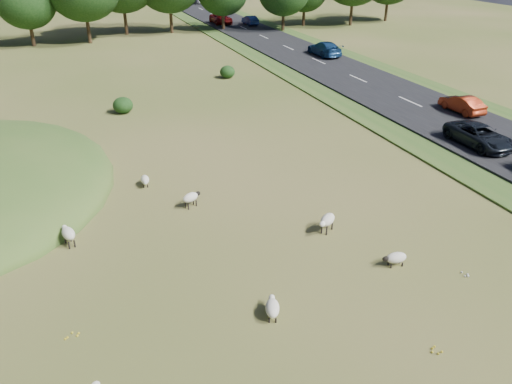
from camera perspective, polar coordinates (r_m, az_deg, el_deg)
ground at (r=38.61m, az=-11.47°, el=8.29°), size 160.00×160.00×0.00m
road at (r=54.25m, az=8.19°, el=14.05°), size 8.00×150.00×0.25m
shrubs at (r=45.69m, az=-16.06°, el=11.47°), size 23.55×12.36×1.25m
sheep_0 at (r=25.02m, az=-7.45°, el=-0.60°), size 1.11×0.82×0.78m
sheep_1 at (r=18.07m, az=1.88°, el=-13.05°), size 0.79×1.18×0.65m
sheep_3 at (r=21.32m, az=15.66°, el=-7.25°), size 1.10×0.56×0.62m
sheep_4 at (r=22.92m, az=8.13°, el=-3.20°), size 1.20×1.02×0.88m
sheep_5 at (r=27.67m, az=-12.58°, el=1.37°), size 0.52×1.03×0.58m
sheep_6 at (r=23.25m, az=-20.68°, el=-4.44°), size 0.73×1.22×0.84m
car_0 at (r=58.73m, az=7.83°, el=15.94°), size 2.15×5.30×1.54m
car_1 at (r=81.71m, az=-4.03°, el=19.17°), size 2.50×5.42×1.50m
car_2 at (r=34.76m, az=24.16°, el=5.92°), size 2.20×4.77×1.33m
car_3 at (r=41.31m, az=22.48°, el=9.29°), size 1.34×3.85×1.27m
car_4 at (r=80.38m, az=-0.69°, el=19.04°), size 1.42×4.07×1.34m
car_6 at (r=108.84m, az=-6.59°, el=20.96°), size 1.82×4.47×1.30m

